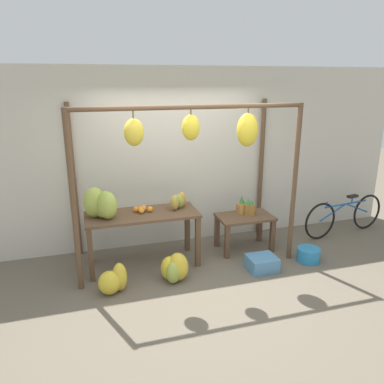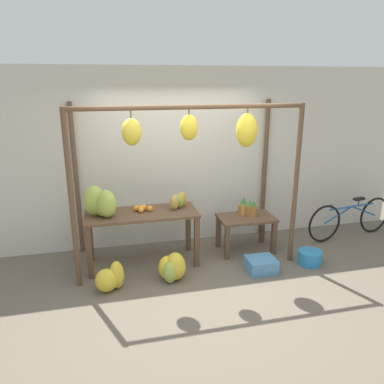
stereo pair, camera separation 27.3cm
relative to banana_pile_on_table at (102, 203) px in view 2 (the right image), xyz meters
name	(u,v)px [view 2 (the right image)]	position (x,y,z in m)	size (l,w,h in m)	color
ground_plane	(197,284)	(1.17, -0.75, -0.98)	(20.00, 20.00, 0.00)	#665B4C
shop_wall_back	(175,158)	(1.17, 0.73, 0.42)	(8.00, 0.08, 2.80)	beige
stall_awning	(194,150)	(1.25, -0.22, 0.72)	(3.10, 1.21, 2.30)	brown
display_table_main	(142,221)	(0.54, 0.01, -0.31)	(1.58, 0.65, 0.79)	brown
display_table_side	(246,224)	(2.16, 0.07, -0.54)	(0.85, 0.54, 0.56)	brown
banana_pile_on_table	(102,203)	(0.00, 0.00, 0.00)	(0.50, 0.45, 0.43)	#9EB247
orange_pile	(142,208)	(0.56, 0.06, -0.15)	(0.27, 0.21, 0.09)	orange
pineapple_cluster	(246,208)	(2.19, 0.15, -0.30)	(0.26, 0.27, 0.29)	olive
banana_pile_ground_left	(111,278)	(0.05, -0.64, -0.81)	(0.39, 0.29, 0.38)	gold
banana_pile_ground_right	(172,268)	(0.86, -0.57, -0.80)	(0.42, 0.40, 0.39)	gold
fruit_crate_white	(261,265)	(2.12, -0.64, -0.88)	(0.40, 0.34, 0.20)	#4C84B2
blue_bucket	(310,257)	(2.91, -0.59, -0.88)	(0.34, 0.34, 0.20)	teal
parked_bicycle	(350,218)	(4.08, 0.14, -0.64)	(1.72, 0.29, 0.69)	black
papaya_pile	(178,201)	(1.09, 0.07, -0.08)	(0.32, 0.30, 0.23)	#93A33D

